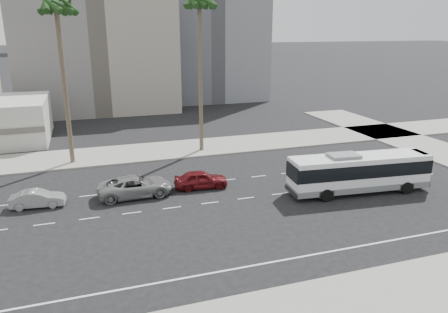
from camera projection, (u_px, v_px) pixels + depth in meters
name	position (u px, v px, depth m)	size (l,w,h in m)	color
ground	(280.00, 194.00, 34.73)	(700.00, 700.00, 0.00)	black
sidewalk_north	(222.00, 145.00, 48.79)	(120.00, 7.00, 0.15)	gray
sidewalk_south	(417.00, 306.00, 20.63)	(120.00, 7.00, 0.15)	gray
midrise_beige_west	(97.00, 54.00, 69.38)	(24.00, 18.00, 18.00)	gray
midrise_gray_center	(203.00, 28.00, 80.56)	(20.00, 20.00, 26.00)	slate
highrise_far	(209.00, 1.00, 283.11)	(22.00, 22.00, 60.00)	slate
city_bus	(359.00, 172.00, 34.66)	(11.92, 3.67, 3.37)	white
car_a	(201.00, 179.00, 35.84)	(4.50, 1.81, 1.53)	maroon
car_b	(135.00, 186.00, 34.09)	(6.00, 2.77, 1.67)	gray
car_c	(37.00, 199.00, 32.05)	(3.98, 1.39, 1.31)	gray
palm_near	(199.00, 5.00, 42.42)	(5.01, 5.01, 16.88)	brown
palm_mid	(56.00, 10.00, 38.31)	(5.27, 5.27, 16.28)	brown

